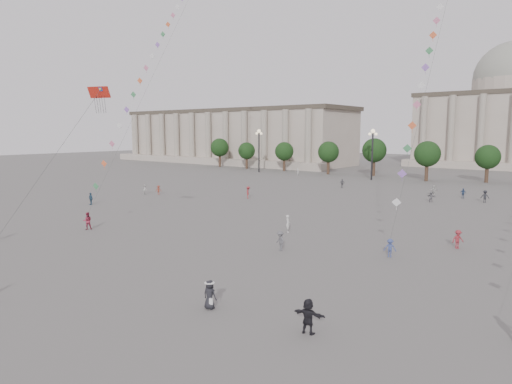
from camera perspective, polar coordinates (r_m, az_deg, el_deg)
The scene contains 25 objects.
ground at distance 33.51m, azimuth -12.87°, elevation -10.34°, with size 360.00×360.00×0.00m, color #585653.
hall_west at distance 151.44m, azimuth -3.05°, elevation 6.94°, with size 84.00×26.22×17.20m.
hall_central at distance 151.17m, azimuth 29.09°, elevation 8.20°, with size 48.30×34.30×35.50m.
tree_row at distance 101.07m, azimuth 24.00°, elevation 4.23°, with size 137.12×5.12×8.00m.
lamp_post_far_west at distance 113.91m, azimuth 0.37°, elevation 6.18°, with size 2.00×0.90×10.65m.
lamp_post_mid_west at distance 98.36m, azimuth 14.36°, elevation 5.72°, with size 2.00×0.90×10.65m.
person_crowd_0 at distance 76.66m, azimuth 24.45°, elevation -0.14°, with size 0.90×0.38×1.54m, color navy.
person_crowd_1 at distance 76.00m, azimuth -13.69°, elevation 0.30°, with size 0.80×0.62×1.64m, color silver.
person_crowd_2 at distance 75.21m, azimuth -12.09°, elevation 0.23°, with size 0.99×0.57×1.53m, color brown.
person_crowd_3 at distance 24.08m, azimuth 6.54°, elevation -15.17°, with size 1.70×0.54×1.83m, color black.
person_crowd_4 at distance 77.84m, azimuth 21.33°, elevation 0.17°, with size 1.54×0.49×1.66m, color beige.
person_crowd_6 at distance 39.47m, azimuth 3.04°, elevation -6.11°, with size 1.11×0.64×1.72m, color #57575B.
person_crowd_8 at distance 43.81m, azimuth 23.92°, elevation -5.43°, with size 1.07×0.62×1.66m, color maroon.
person_crowd_10 at distance 104.54m, azimuth 5.26°, elevation 2.46°, with size 0.63×0.41×1.73m, color silver.
person_crowd_12 at distance 70.90m, azimuth 21.04°, elevation -0.57°, with size 1.37×0.44×1.48m, color slate.
person_crowd_13 at distance 46.57m, azimuth 4.00°, elevation -3.96°, with size 0.65×0.43×1.78m, color silver.
person_crowd_16 at distance 84.07m, azimuth 10.71°, elevation 1.07°, with size 0.96×0.40×1.64m, color #59595D.
person_crowd_17 at distance 69.65m, azimuth -0.98°, elevation -0.05°, with size 1.19×0.69×1.85m, color maroon.
person_crowd_18 at distance 67.79m, azimuth -19.96°, elevation -0.78°, with size 0.99×0.41×1.70m, color #2E4D67.
person_crowd_19 at distance 73.38m, azimuth 26.70°, elevation -0.50°, with size 1.15×0.66×1.77m, color black.
kite_flyer_0 at distance 50.88m, azimuth -20.32°, elevation -3.41°, with size 0.88×0.69×1.82m, color maroon.
kite_flyer_1 at distance 39.00m, azimuth 16.40°, elevation -6.73°, with size 0.99×0.57×1.53m, color #394781.
hat_person at distance 27.11m, azimuth -5.82°, elevation -12.57°, with size 0.89×0.64×1.70m.
dragon_kite at distance 45.35m, azimuth -19.09°, elevation 10.70°, with size 5.54×8.12×21.21m.
kite_train_west at distance 71.78m, azimuth -10.36°, elevation 20.31°, with size 18.12×38.76×62.45m.
Camera 1 is at (25.01, -19.81, 10.23)m, focal length 32.00 mm.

